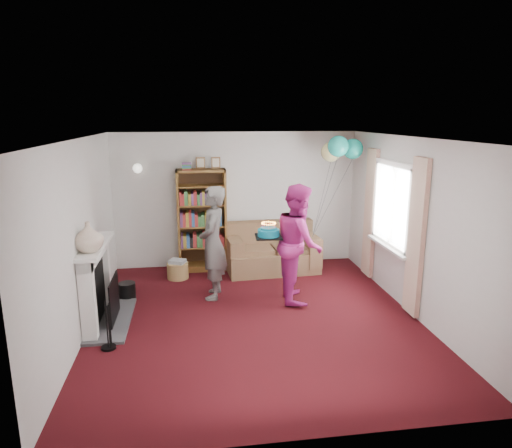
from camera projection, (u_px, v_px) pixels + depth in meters
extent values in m
plane|color=black|center=(255.00, 319.00, 6.41)|extent=(5.00, 5.00, 0.00)
cube|color=silver|center=(236.00, 200.00, 8.54)|extent=(4.50, 0.02, 2.50)
cube|color=silver|center=(80.00, 239.00, 5.81)|extent=(0.02, 5.00, 2.50)
cube|color=silver|center=(413.00, 227.00, 6.44)|extent=(0.02, 5.00, 2.50)
cube|color=white|center=(255.00, 138.00, 5.83)|extent=(4.50, 5.00, 0.01)
cube|color=#3F3F42|center=(111.00, 320.00, 6.32)|extent=(0.55, 1.40, 0.04)
cube|color=white|center=(88.00, 302.00, 5.65)|extent=(0.18, 0.14, 1.06)
cube|color=white|center=(104.00, 273.00, 6.71)|extent=(0.18, 0.14, 1.06)
cube|color=white|center=(94.00, 253.00, 6.07)|extent=(0.18, 1.24, 0.16)
cube|color=white|center=(95.00, 246.00, 6.05)|extent=(0.28, 1.35, 0.05)
cube|color=black|center=(95.00, 290.00, 6.19)|extent=(0.10, 0.80, 0.86)
cube|color=black|center=(114.00, 299.00, 6.26)|extent=(0.02, 0.70, 0.60)
cylinder|color=black|center=(107.00, 325.00, 5.52)|extent=(0.18, 0.18, 0.64)
cylinder|color=black|center=(127.00, 291.00, 7.08)|extent=(0.26, 0.26, 0.26)
cube|color=white|center=(395.00, 164.00, 6.82)|extent=(0.08, 1.30, 0.08)
cube|color=white|center=(390.00, 244.00, 7.11)|extent=(0.08, 1.30, 0.08)
cube|color=white|center=(394.00, 205.00, 6.97)|extent=(0.01, 1.15, 1.20)
cube|color=white|center=(388.00, 246.00, 7.11)|extent=(0.14, 1.32, 0.04)
cube|color=beige|center=(416.00, 238.00, 6.24)|extent=(0.07, 0.38, 2.20)
cube|color=beige|center=(370.00, 213.00, 7.82)|extent=(0.07, 0.38, 2.20)
cylinder|color=gold|center=(138.00, 167.00, 8.09)|extent=(0.04, 0.12, 0.04)
sphere|color=white|center=(138.00, 168.00, 8.00)|extent=(0.16, 0.16, 0.16)
cube|color=#472B14|center=(202.00, 218.00, 8.48)|extent=(0.88, 0.04, 1.86)
cube|color=brown|center=(179.00, 221.00, 8.23)|extent=(0.04, 0.42, 1.86)
cube|color=brown|center=(225.00, 220.00, 8.35)|extent=(0.04, 0.42, 1.86)
cube|color=brown|center=(201.00, 170.00, 8.08)|extent=(0.88, 0.42, 0.04)
cube|color=brown|center=(203.00, 266.00, 8.50)|extent=(0.88, 0.42, 0.10)
cube|color=brown|center=(203.00, 246.00, 8.41)|extent=(0.80, 0.38, 0.03)
cube|color=brown|center=(202.00, 225.00, 8.32)|extent=(0.80, 0.38, 0.02)
cube|color=brown|center=(202.00, 204.00, 8.22)|extent=(0.80, 0.38, 0.02)
cube|color=brown|center=(201.00, 186.00, 8.15)|extent=(0.80, 0.38, 0.02)
cube|color=maroon|center=(187.00, 166.00, 8.01)|extent=(0.16, 0.22, 0.12)
cube|color=brown|center=(200.00, 163.00, 8.10)|extent=(0.16, 0.02, 0.20)
cube|color=brown|center=(216.00, 163.00, 8.14)|extent=(0.16, 0.02, 0.20)
cube|color=brown|center=(272.00, 260.00, 8.38)|extent=(1.64, 0.87, 0.39)
cube|color=brown|center=(269.00, 238.00, 8.60)|extent=(1.64, 0.24, 0.68)
cube|color=brown|center=(234.00, 252.00, 8.24)|extent=(0.24, 0.82, 0.53)
cube|color=brown|center=(309.00, 249.00, 8.43)|extent=(0.24, 0.82, 0.53)
cube|color=brown|center=(253.00, 251.00, 8.20)|extent=(0.69, 0.57, 0.12)
cube|color=brown|center=(293.00, 249.00, 8.30)|extent=(0.69, 0.57, 0.12)
cylinder|color=#A3844C|center=(178.00, 271.00, 7.98)|extent=(0.37, 0.37, 0.28)
cube|color=beige|center=(177.00, 261.00, 7.94)|extent=(0.26, 0.20, 0.06)
imported|color=black|center=(213.00, 243.00, 7.00)|extent=(0.51, 0.70, 1.76)
imported|color=#B12378|center=(299.00, 243.00, 6.93)|extent=(0.78, 0.95, 1.80)
cube|color=black|center=(268.00, 237.00, 6.78)|extent=(0.39, 0.39, 0.02)
cylinder|color=#0A657E|center=(268.00, 233.00, 6.76)|extent=(0.32, 0.32, 0.10)
cylinder|color=#0A657E|center=(269.00, 229.00, 6.75)|extent=(0.24, 0.24, 0.04)
cylinder|color=pink|center=(275.00, 226.00, 6.75)|extent=(0.01, 0.01, 0.09)
sphere|color=orange|center=(275.00, 223.00, 6.74)|extent=(0.02, 0.02, 0.02)
cylinder|color=pink|center=(274.00, 226.00, 6.78)|extent=(0.01, 0.01, 0.09)
sphere|color=orange|center=(274.00, 223.00, 6.77)|extent=(0.02, 0.02, 0.02)
cylinder|color=pink|center=(273.00, 225.00, 6.81)|extent=(0.01, 0.01, 0.09)
sphere|color=orange|center=(273.00, 222.00, 6.80)|extent=(0.02, 0.02, 0.02)
cylinder|color=pink|center=(271.00, 225.00, 6.83)|extent=(0.01, 0.01, 0.09)
sphere|color=orange|center=(271.00, 222.00, 6.82)|extent=(0.02, 0.02, 0.02)
cylinder|color=pink|center=(269.00, 225.00, 6.83)|extent=(0.01, 0.01, 0.09)
sphere|color=orange|center=(269.00, 222.00, 6.82)|extent=(0.02, 0.02, 0.02)
cylinder|color=pink|center=(266.00, 225.00, 6.83)|extent=(0.01, 0.01, 0.09)
sphere|color=orange|center=(266.00, 222.00, 6.82)|extent=(0.02, 0.02, 0.02)
cylinder|color=pink|center=(264.00, 225.00, 6.81)|extent=(0.01, 0.01, 0.09)
sphere|color=orange|center=(264.00, 222.00, 6.80)|extent=(0.02, 0.02, 0.02)
cylinder|color=pink|center=(263.00, 226.00, 6.79)|extent=(0.01, 0.01, 0.09)
sphere|color=orange|center=(263.00, 222.00, 6.78)|extent=(0.02, 0.02, 0.02)
cylinder|color=pink|center=(262.00, 226.00, 6.76)|extent=(0.01, 0.01, 0.09)
sphere|color=orange|center=(262.00, 223.00, 6.75)|extent=(0.02, 0.02, 0.02)
cylinder|color=pink|center=(262.00, 227.00, 6.73)|extent=(0.01, 0.01, 0.09)
sphere|color=orange|center=(262.00, 223.00, 6.71)|extent=(0.02, 0.02, 0.02)
cylinder|color=pink|center=(263.00, 227.00, 6.70)|extent=(0.01, 0.01, 0.09)
sphere|color=orange|center=(263.00, 224.00, 6.68)|extent=(0.02, 0.02, 0.02)
cylinder|color=pink|center=(264.00, 228.00, 6.67)|extent=(0.01, 0.01, 0.09)
sphere|color=orange|center=(264.00, 224.00, 6.66)|extent=(0.02, 0.02, 0.02)
cylinder|color=pink|center=(266.00, 228.00, 6.65)|extent=(0.01, 0.01, 0.09)
sphere|color=orange|center=(266.00, 225.00, 6.64)|extent=(0.02, 0.02, 0.02)
cylinder|color=pink|center=(269.00, 228.00, 6.65)|extent=(0.01, 0.01, 0.09)
sphere|color=orange|center=(269.00, 225.00, 6.63)|extent=(0.02, 0.02, 0.02)
cylinder|color=pink|center=(271.00, 228.00, 6.65)|extent=(0.01, 0.01, 0.09)
sphere|color=orange|center=(271.00, 225.00, 6.64)|extent=(0.02, 0.02, 0.02)
cylinder|color=pink|center=(273.00, 228.00, 6.67)|extent=(0.01, 0.01, 0.09)
sphere|color=orange|center=(273.00, 224.00, 6.65)|extent=(0.02, 0.02, 0.02)
cylinder|color=pink|center=(274.00, 227.00, 6.69)|extent=(0.01, 0.01, 0.09)
sphere|color=orange|center=(274.00, 224.00, 6.68)|extent=(0.02, 0.02, 0.02)
cylinder|color=pink|center=(275.00, 227.00, 6.72)|extent=(0.01, 0.01, 0.09)
sphere|color=orange|center=(275.00, 224.00, 6.71)|extent=(0.02, 0.02, 0.02)
sphere|color=#3F3F3F|center=(312.00, 237.00, 8.17)|extent=(0.02, 0.02, 0.02)
sphere|color=teal|center=(353.00, 149.00, 7.91)|extent=(0.36, 0.36, 0.36)
sphere|color=#E5E58C|center=(331.00, 152.00, 8.06)|extent=(0.36, 0.36, 0.36)
sphere|color=teal|center=(338.00, 146.00, 7.67)|extent=(0.36, 0.36, 0.36)
imported|color=beige|center=(88.00, 237.00, 5.67)|extent=(0.43, 0.43, 0.38)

